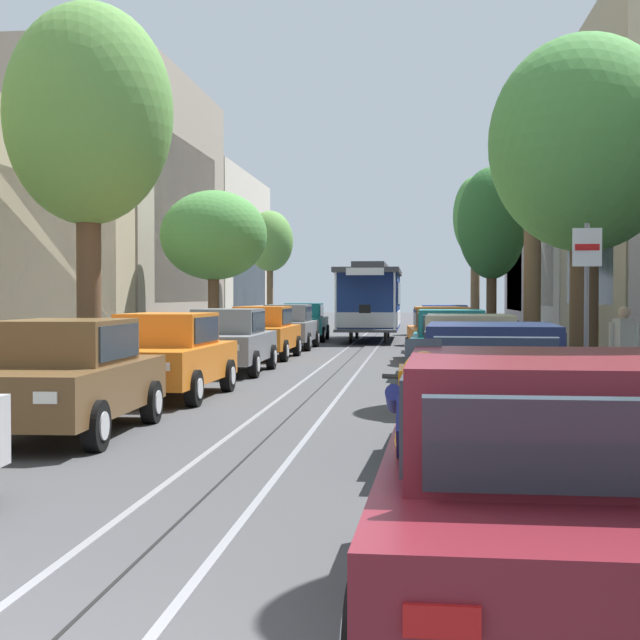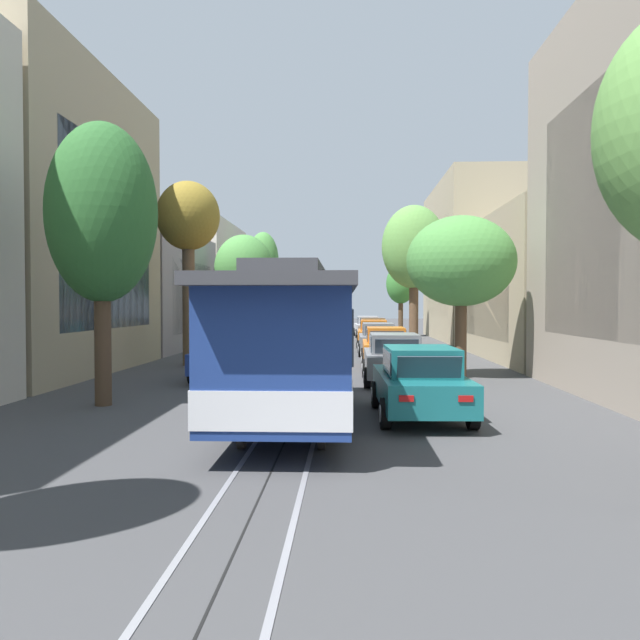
# 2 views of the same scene
# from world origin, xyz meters

# --- Properties ---
(ground_plane) EXTENTS (160.00, 160.00, 0.00)m
(ground_plane) POSITION_xyz_m (0.00, 24.06, 0.00)
(ground_plane) COLOR #424244
(trolley_track_rails) EXTENTS (1.14, 68.16, 0.01)m
(trolley_track_rails) POSITION_xyz_m (0.00, 28.08, 0.00)
(trolley_track_rails) COLOR gray
(trolley_track_rails) RESTS_ON ground
(building_facade_left) EXTENTS (5.30, 59.86, 10.97)m
(building_facade_left) POSITION_xyz_m (-9.92, 28.32, 4.79)
(building_facade_left) COLOR tan
(building_facade_left) RESTS_ON ground
(building_facade_right) EXTENTS (5.38, 59.86, 10.92)m
(building_facade_right) POSITION_xyz_m (9.78, 28.63, 4.42)
(building_facade_right) COLOR beige
(building_facade_right) RESTS_ON ground
(parked_car_silver_near_left) EXTENTS (2.14, 4.42, 1.58)m
(parked_car_silver_near_left) POSITION_xyz_m (-2.64, 2.74, 0.80)
(parked_car_silver_near_left) COLOR #B7B7BC
(parked_car_silver_near_left) RESTS_ON ground
(parked_car_brown_second_left) EXTENTS (2.05, 4.38, 1.58)m
(parked_car_brown_second_left) POSITION_xyz_m (-2.81, 8.88, 0.80)
(parked_car_brown_second_left) COLOR brown
(parked_car_brown_second_left) RESTS_ON ground
(parked_car_orange_mid_left) EXTENTS (2.07, 4.39, 1.58)m
(parked_car_orange_mid_left) POSITION_xyz_m (-2.66, 13.75, 0.80)
(parked_car_orange_mid_left) COLOR orange
(parked_car_orange_mid_left) RESTS_ON ground
(parked_car_grey_fourth_left) EXTENTS (2.01, 4.36, 1.58)m
(parked_car_grey_fourth_left) POSITION_xyz_m (-2.64, 19.59, 0.80)
(parked_car_grey_fourth_left) COLOR slate
(parked_car_grey_fourth_left) RESTS_ON ground
(parked_car_orange_fifth_left) EXTENTS (2.04, 4.38, 1.58)m
(parked_car_orange_fifth_left) POSITION_xyz_m (-2.68, 25.12, 0.80)
(parked_car_orange_fifth_left) COLOR orange
(parked_car_orange_fifth_left) RESTS_ON ground
(parked_car_grey_sixth_left) EXTENTS (2.01, 4.37, 1.58)m
(parked_car_grey_sixth_left) POSITION_xyz_m (-2.62, 30.50, 0.80)
(parked_car_grey_sixth_left) COLOR slate
(parked_car_grey_sixth_left) RESTS_ON ground
(parked_car_teal_far_left) EXTENTS (2.08, 4.40, 1.58)m
(parked_car_teal_far_left) POSITION_xyz_m (-2.76, 36.61, 0.80)
(parked_car_teal_far_left) COLOR #196B70
(parked_car_teal_far_left) RESTS_ON ground
(parked_car_maroon_near_right) EXTENTS (2.08, 4.40, 1.58)m
(parked_car_maroon_near_right) POSITION_xyz_m (2.71, 1.59, 0.80)
(parked_car_maroon_near_right) COLOR maroon
(parked_car_maroon_near_right) RESTS_ON ground
(parked_car_navy_second_right) EXTENTS (2.13, 4.42, 1.58)m
(parked_car_navy_second_right) POSITION_xyz_m (2.88, 7.65, 0.80)
(parked_car_navy_second_right) COLOR #19234C
(parked_car_navy_second_right) RESTS_ON ground
(parked_car_beige_mid_right) EXTENTS (2.11, 4.41, 1.58)m
(parked_car_beige_mid_right) POSITION_xyz_m (2.91, 13.01, 0.80)
(parked_car_beige_mid_right) COLOR #C1B28E
(parked_car_beige_mid_right) RESTS_ON ground
(parked_car_teal_fourth_right) EXTENTS (2.05, 4.38, 1.58)m
(parked_car_teal_fourth_right) POSITION_xyz_m (2.78, 18.95, 0.80)
(parked_car_teal_fourth_right) COLOR #196B70
(parked_car_teal_fourth_right) RESTS_ON ground
(parked_car_orange_fifth_right) EXTENTS (2.14, 4.42, 1.58)m
(parked_car_orange_fifth_right) POSITION_xyz_m (2.68, 24.42, 0.80)
(parked_car_orange_fifth_right) COLOR orange
(parked_car_orange_fifth_right) RESTS_ON ground
(parked_car_blue_sixth_right) EXTENTS (2.02, 4.37, 1.58)m
(parked_car_blue_sixth_right) POSITION_xyz_m (2.91, 29.59, 0.80)
(parked_car_blue_sixth_right) COLOR #233D93
(parked_car_blue_sixth_right) RESTS_ON ground
(street_tree_kerb_left_near) EXTENTS (2.24, 1.88, 5.59)m
(street_tree_kerb_left_near) POSITION_xyz_m (-5.20, 2.39, 3.98)
(street_tree_kerb_left_near) COLOR #4C3826
(street_tree_kerb_left_near) RESTS_ON ground
(street_tree_kerb_left_second) EXTENTS (3.56, 2.86, 7.99)m
(street_tree_kerb_left_second) POSITION_xyz_m (-4.80, 15.67, 5.60)
(street_tree_kerb_left_second) COLOR brown
(street_tree_kerb_left_second) RESTS_ON ground
(street_tree_kerb_left_mid) EXTENTS (3.71, 3.03, 5.53)m
(street_tree_kerb_left_mid) POSITION_xyz_m (-5.01, 29.05, 3.95)
(street_tree_kerb_left_mid) COLOR brown
(street_tree_kerb_left_mid) RESTS_ON ground
(street_tree_kerb_right_near) EXTENTS (2.31, 2.05, 7.84)m
(street_tree_kerb_right_near) POSITION_xyz_m (5.13, 4.42, 5.57)
(street_tree_kerb_right_near) COLOR brown
(street_tree_kerb_right_near) RESTS_ON ground
(street_tree_kerb_right_second) EXTENTS (3.44, 3.24, 6.60)m
(street_tree_kerb_right_second) POSITION_xyz_m (4.99, 13.90, 4.59)
(street_tree_kerb_right_second) COLOR #4C3826
(street_tree_kerb_right_second) RESTS_ON ground
(street_tree_kerb_right_mid) EXTENTS (2.56, 2.65, 7.53)m
(street_tree_kerb_right_mid) POSITION_xyz_m (5.37, 25.19, 5.90)
(street_tree_kerb_right_mid) COLOR brown
(street_tree_kerb_right_mid) RESTS_ON ground
(street_tree_kerb_right_fourth) EXTENTS (2.72, 2.47, 7.03)m
(street_tree_kerb_right_fourth) POSITION_xyz_m (4.94, 35.27, 4.74)
(street_tree_kerb_right_fourth) COLOR #4C3826
(street_tree_kerb_right_fourth) RESTS_ON ground
(cable_car_trolley) EXTENTS (2.59, 9.14, 3.28)m
(cable_car_trolley) POSITION_xyz_m (0.00, 37.62, 1.66)
(cable_car_trolley) COLOR navy
(cable_car_trolley) RESTS_ON ground
(motorcycle_with_rider) EXTENTS (0.54, 1.91, 1.63)m
(motorcycle_with_rider) POSITION_xyz_m (2.05, 1.87, 0.86)
(motorcycle_with_rider) COLOR black
(motorcycle_with_rider) RESTS_ON ground
(pedestrian_on_left_pavement) EXTENTS (0.55, 0.38, 1.60)m
(pedestrian_on_left_pavement) POSITION_xyz_m (6.13, 20.22, 0.90)
(pedestrian_on_left_pavement) COLOR slate
(pedestrian_on_left_pavement) RESTS_ON ground
(pedestrian_on_right_pavement) EXTENTS (0.55, 0.37, 1.71)m
(pedestrian_on_right_pavement) POSITION_xyz_m (5.82, 14.51, 0.97)
(pedestrian_on_right_pavement) COLOR #4C4233
(pedestrian_on_right_pavement) RESTS_ON ground
(street_sign_post) EXTENTS (0.36, 0.07, 2.82)m
(street_sign_post) POSITION_xyz_m (4.12, 8.48, 1.75)
(street_sign_post) COLOR slate
(street_sign_post) RESTS_ON ground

